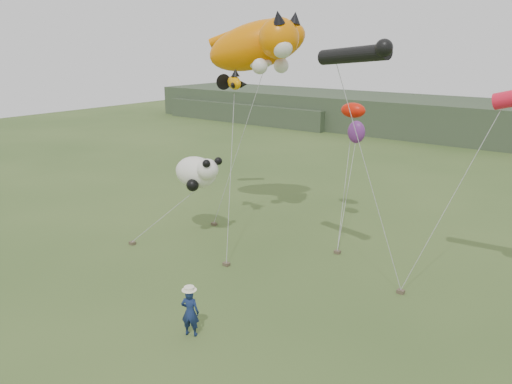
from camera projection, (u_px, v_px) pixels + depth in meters
The scene contains 9 objects.
ground at pixel (215, 308), 19.56m from camera, with size 120.00×120.00×0.00m, color #385123.
headland at pixel (465, 121), 54.91m from camera, with size 90.00×13.00×4.00m.
festival_attendant at pixel (190, 312), 17.53m from camera, with size 0.66×0.43×1.80m, color navy.
sandbag_anchors at pixel (255, 253), 24.64m from camera, with size 13.41×5.65×0.15m.
cat_kite at pixel (261, 45), 26.24m from camera, with size 7.16×4.93×3.75m.
fish_kite at pixel (230, 82), 24.74m from camera, with size 2.20×1.44×1.05m.
tube_kites at pixel (463, 74), 18.35m from camera, with size 9.78×4.36×2.66m.
panda_kite at pixel (197, 172), 26.07m from camera, with size 2.92×1.89×1.82m.
misc_kites at pixel (354, 120), 26.61m from camera, with size 1.95×1.77×1.97m.
Camera 1 is at (11.87, -12.92, 9.90)m, focal length 35.00 mm.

